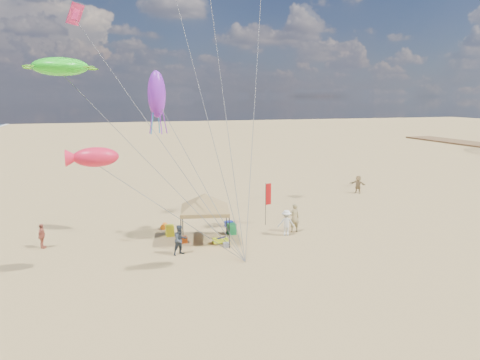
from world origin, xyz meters
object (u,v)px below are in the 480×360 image
(beach_cart, at_px, (220,240))
(cooler_blue, at_px, (229,224))
(chair_yellow, at_px, (170,230))
(person_near_b, at_px, (180,240))
(person_near_c, at_px, (286,223))
(cooler_red, at_px, (183,240))
(person_far_a, at_px, (42,236))
(chair_green, at_px, (232,229))
(person_far_c, at_px, (358,184))
(canopy_tent, at_px, (205,195))
(person_near_a, at_px, (294,218))
(feather_flag, at_px, (268,197))

(beach_cart, bearing_deg, cooler_blue, 65.62)
(beach_cart, bearing_deg, chair_yellow, 137.50)
(person_near_b, relative_size, person_near_c, 1.02)
(cooler_red, xyz_separation_m, person_near_c, (6.53, -0.54, 0.64))
(person_near_b, bearing_deg, person_far_a, 134.92)
(chair_green, distance_m, person_near_c, 3.50)
(cooler_red, xyz_separation_m, person_far_a, (-7.96, 1.48, 0.54))
(beach_cart, bearing_deg, cooler_red, 159.36)
(person_far_a, height_order, person_far_c, person_far_c)
(beach_cart, distance_m, person_near_b, 2.95)
(canopy_tent, height_order, chair_yellow, canopy_tent)
(cooler_red, relative_size, person_near_b, 0.32)
(beach_cart, height_order, person_near_a, person_near_a)
(feather_flag, relative_size, person_far_c, 1.78)
(canopy_tent, relative_size, feather_flag, 1.87)
(feather_flag, height_order, person_far_a, feather_flag)
(chair_yellow, distance_m, person_near_c, 7.39)
(feather_flag, bearing_deg, chair_yellow, -175.40)
(feather_flag, height_order, beach_cart, feather_flag)
(feather_flag, relative_size, person_near_b, 1.74)
(feather_flag, height_order, cooler_blue, feather_flag)
(chair_yellow, bearing_deg, cooler_red, -72.28)
(person_near_a, bearing_deg, person_near_b, 14.53)
(canopy_tent, distance_m, person_far_a, 9.70)
(person_far_c, bearing_deg, cooler_blue, -99.59)
(cooler_red, bearing_deg, canopy_tent, -7.48)
(beach_cart, height_order, person_near_c, person_near_c)
(feather_flag, relative_size, person_far_a, 2.00)
(feather_flag, bearing_deg, person_near_a, -64.03)
(person_near_a, height_order, person_far_c, person_near_a)
(canopy_tent, bearing_deg, person_far_a, 169.90)
(cooler_blue, xyz_separation_m, chair_green, (-0.30, -1.72, 0.16))
(feather_flag, distance_m, person_near_a, 2.59)
(person_near_a, xyz_separation_m, person_near_c, (-0.81, -0.57, -0.12))
(canopy_tent, relative_size, person_far_c, 3.31)
(cooler_red, xyz_separation_m, person_near_a, (7.34, 0.03, 0.76))
(person_near_c, height_order, person_far_a, person_near_c)
(cooler_blue, xyz_separation_m, chair_yellow, (-4.15, -0.88, 0.16))
(person_near_b, xyz_separation_m, person_far_a, (-7.48, 3.49, -0.11))
(cooler_blue, distance_m, person_near_c, 4.26)
(canopy_tent, xyz_separation_m, feather_flag, (4.95, 2.35, -0.91))
(beach_cart, bearing_deg, person_near_a, 9.09)
(canopy_tent, bearing_deg, person_near_a, 2.01)
(cooler_red, relative_size, person_near_a, 0.28)
(canopy_tent, height_order, person_far_c, canopy_tent)
(chair_green, height_order, person_near_b, person_near_b)
(cooler_blue, xyz_separation_m, person_far_c, (14.24, 6.84, 0.64))
(feather_flag, relative_size, cooler_blue, 5.45)
(feather_flag, xyz_separation_m, beach_cart, (-4.17, -2.97, -1.77))
(chair_green, relative_size, chair_yellow, 1.00)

